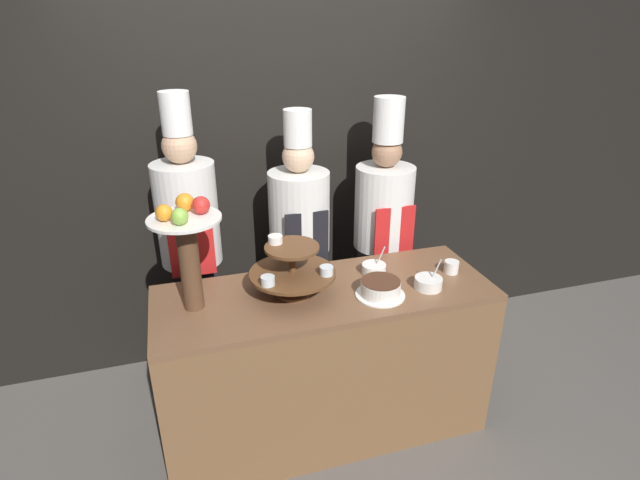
{
  "coord_description": "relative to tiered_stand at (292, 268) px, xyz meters",
  "views": [
    {
      "loc": [
        -0.69,
        -1.86,
        2.24
      ],
      "look_at": [
        0.0,
        0.42,
        1.17
      ],
      "focal_mm": 28.0,
      "sensor_mm": 36.0,
      "label": 1
    }
  ],
  "objects": [
    {
      "name": "chef_center_left",
      "position": [
        0.19,
        0.57,
        -0.1
      ],
      "size": [
        0.37,
        0.37,
        1.76
      ],
      "color": "#28282D",
      "rests_on": "ground_plane"
    },
    {
      "name": "chef_left",
      "position": [
        -0.47,
        0.57,
        -0.03
      ],
      "size": [
        0.35,
        0.35,
        1.89
      ],
      "color": "black",
      "rests_on": "ground_plane"
    },
    {
      "name": "serving_bowl_far",
      "position": [
        0.49,
        0.08,
        -0.12
      ],
      "size": [
        0.14,
        0.14,
        0.16
      ],
      "color": "white",
      "rests_on": "buffet_counter"
    },
    {
      "name": "serving_bowl_near",
      "position": [
        0.7,
        -0.16,
        -0.11
      ],
      "size": [
        0.15,
        0.15,
        0.16
      ],
      "color": "white",
      "rests_on": "buffet_counter"
    },
    {
      "name": "buffet_counter",
      "position": [
        0.17,
        -0.03,
        -0.61
      ],
      "size": [
        1.79,
        0.64,
        0.92
      ],
      "color": "brown",
      "rests_on": "ground_plane"
    },
    {
      "name": "ground_plane",
      "position": [
        0.17,
        -0.35,
        -1.07
      ],
      "size": [
        14.0,
        14.0,
        0.0
      ],
      "primitive_type": "plane",
      "color": "#5B5651"
    },
    {
      "name": "cup_white",
      "position": [
        0.91,
        -0.04,
        -0.11
      ],
      "size": [
        0.08,
        0.08,
        0.07
      ],
      "color": "white",
      "rests_on": "buffet_counter"
    },
    {
      "name": "wall_back",
      "position": [
        0.17,
        0.94,
        0.33
      ],
      "size": [
        10.0,
        0.06,
        2.8
      ],
      "color": "black",
      "rests_on": "ground_plane"
    },
    {
      "name": "cake_round",
      "position": [
        0.43,
        -0.16,
        -0.1
      ],
      "size": [
        0.26,
        0.26,
        0.09
      ],
      "color": "white",
      "rests_on": "buffet_counter"
    },
    {
      "name": "fruit_pedestal",
      "position": [
        -0.5,
        0.01,
        0.21
      ],
      "size": [
        0.34,
        0.34,
        0.57
      ],
      "color": "brown",
      "rests_on": "buffet_counter"
    },
    {
      "name": "chef_center_right",
      "position": [
        0.75,
        0.57,
        -0.09
      ],
      "size": [
        0.38,
        0.38,
        1.81
      ],
      "color": "#38332D",
      "rests_on": "ground_plane"
    },
    {
      "name": "tiered_stand",
      "position": [
        0.0,
        0.0,
        0.0
      ],
      "size": [
        0.45,
        0.45,
        0.31
      ],
      "color": "brown",
      "rests_on": "buffet_counter"
    }
  ]
}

